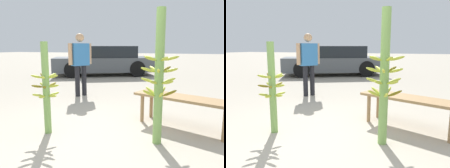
# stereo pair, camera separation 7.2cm
# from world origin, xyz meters

# --- Properties ---
(ground_plane) EXTENTS (80.00, 80.00, 0.00)m
(ground_plane) POSITION_xyz_m (0.00, 0.00, 0.00)
(ground_plane) COLOR #A89E8C
(banana_stalk_left) EXTENTS (0.39, 0.41, 1.34)m
(banana_stalk_left) POSITION_xyz_m (-0.75, 0.08, 0.68)
(banana_stalk_left) COLOR #7AA851
(banana_stalk_left) RESTS_ON ground_plane
(banana_stalk_center) EXTENTS (0.48, 0.48, 1.73)m
(banana_stalk_center) POSITION_xyz_m (0.82, 0.31, 0.87)
(banana_stalk_center) COLOR #7AA851
(banana_stalk_center) RESTS_ON ground_plane
(vendor_person) EXTENTS (0.43, 0.61, 1.59)m
(vendor_person) POSITION_xyz_m (-1.51, 2.46, 0.94)
(vendor_person) COLOR black
(vendor_person) RESTS_ON ground_plane
(market_bench) EXTENTS (1.62, 0.91, 0.50)m
(market_bench) POSITION_xyz_m (1.10, 1.01, 0.43)
(market_bench) COLOR #99754C
(market_bench) RESTS_ON ground_plane
(parked_car) EXTENTS (4.72, 3.70, 1.29)m
(parked_car) POSITION_xyz_m (-2.62, 6.65, 0.64)
(parked_car) COLOR #4C5156
(parked_car) RESTS_ON ground_plane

